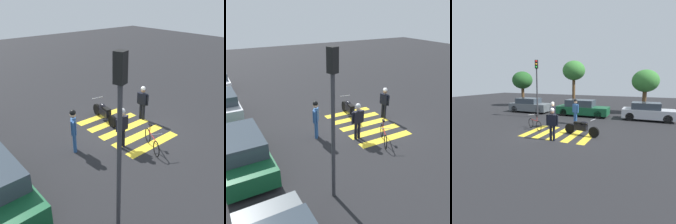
{
  "view_description": "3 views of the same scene",
  "coord_description": "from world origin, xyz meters",
  "views": [
    {
      "loc": [
        -7.83,
        7.46,
        5.94
      ],
      "look_at": [
        0.24,
        0.61,
        0.99
      ],
      "focal_mm": 41.08,
      "sensor_mm": 36.0,
      "label": 1
    },
    {
      "loc": [
        -9.77,
        6.94,
        5.83
      ],
      "look_at": [
        0.05,
        1.62,
        1.03
      ],
      "focal_mm": 39.59,
      "sensor_mm": 36.0,
      "label": 2
    },
    {
      "loc": [
        4.85,
        -10.33,
        3.21
      ],
      "look_at": [
        -0.27,
        1.24,
        1.13
      ],
      "focal_mm": 31.15,
      "sensor_mm": 36.0,
      "label": 3
    }
  ],
  "objects": [
    {
      "name": "street_tree_mid",
      "position": [
        -2.9,
        9.87,
        4.18
      ],
      "size": [
        2.47,
        2.47,
        5.3
      ],
      "color": "brown",
      "rests_on": "ground_plane"
    },
    {
      "name": "officer_by_motorcycle",
      "position": [
        -1.08,
        1.19,
        1.04
      ],
      "size": [
        0.24,
        0.67,
        1.79
      ],
      "color": "black",
      "rests_on": "ground_plane"
    },
    {
      "name": "car_grey_coupe",
      "position": [
        -6.24,
        6.18,
        0.68
      ],
      "size": [
        4.05,
        1.85,
        1.42
      ],
      "color": "black",
      "rests_on": "ground_plane"
    },
    {
      "name": "street_tree_near",
      "position": [
        -9.72,
        9.87,
        3.17
      ],
      "size": [
        2.49,
        2.49,
        4.28
      ],
      "color": "brown",
      "rests_on": "ground_plane"
    },
    {
      "name": "car_green_compact",
      "position": [
        -0.72,
        6.34,
        0.69
      ],
      "size": [
        4.67,
        1.83,
        1.45
      ],
      "color": "black",
      "rests_on": "ground_plane"
    },
    {
      "name": "pedestrian_bystander",
      "position": [
        -0.06,
        2.85,
        1.09
      ],
      "size": [
        0.6,
        0.44,
        1.87
      ],
      "color": "#2D5999",
      "rests_on": "ground_plane"
    },
    {
      "name": "street_tree_far",
      "position": [
        4.39,
        9.87,
        3.1
      ],
      "size": [
        2.5,
        2.5,
        4.21
      ],
      "color": "brown",
      "rests_on": "ground_plane"
    },
    {
      "name": "crosswalk_stripes",
      "position": [
        0.0,
        0.0,
        0.0
      ],
      "size": [
        4.05,
        2.91,
        0.01
      ],
      "color": "yellow",
      "rests_on": "ground_plane"
    },
    {
      "name": "officer_on_foot",
      "position": [
        0.21,
        -1.39,
        1.03
      ],
      "size": [
        0.66,
        0.27,
        1.78
      ],
      "color": "black",
      "rests_on": "ground_plane"
    },
    {
      "name": "police_motorcycle",
      "position": [
        1.3,
        0.21,
        0.45
      ],
      "size": [
        2.21,
        0.67,
        1.02
      ],
      "color": "black",
      "rests_on": "ground_plane"
    },
    {
      "name": "traffic_light_pole",
      "position": [
        -3.99,
        3.96,
        3.23
      ],
      "size": [
        0.3,
        0.35,
        4.88
      ],
      "color": "#38383D",
      "rests_on": "ground_plane"
    },
    {
      "name": "leaning_bicycle",
      "position": [
        -1.97,
        0.32,
        0.37
      ],
      "size": [
        1.52,
        0.88,
        0.99
      ],
      "color": "black",
      "rests_on": "ground_plane"
    },
    {
      "name": "car_silver_sedan",
      "position": [
        4.78,
        6.55,
        0.68
      ],
      "size": [
        4.02,
        1.8,
        1.43
      ],
      "color": "black",
      "rests_on": "ground_plane"
    },
    {
      "name": "ground_plane",
      "position": [
        0.0,
        0.0,
        0.0
      ],
      "size": [
        60.0,
        60.0,
        0.0
      ],
      "primitive_type": "plane",
      "color": "#232326"
    }
  ]
}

